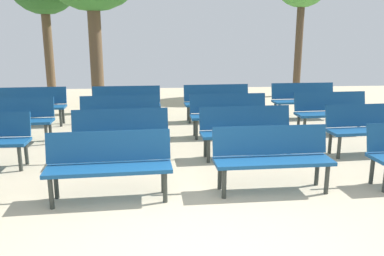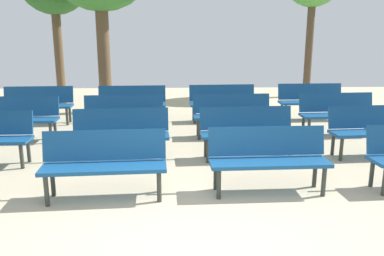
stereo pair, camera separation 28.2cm
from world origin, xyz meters
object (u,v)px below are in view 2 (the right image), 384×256
at_px(bench_r3_c0, 38,103).
at_px(bench_r3_c3, 311,99).
at_px(bench_r0_c1, 105,160).
at_px(bench_r3_c1, 132,102).
at_px(bench_r2_c0, 17,116).
at_px(bench_r2_c2, 232,113).
at_px(bench_r1_c2, 247,129).
at_px(bench_r3_c2, 222,100).
at_px(bench_r2_c1, 124,114).
at_px(bench_r0_c2, 268,156).
at_px(bench_r2_c3, 338,111).
at_px(bench_r1_c1, 121,131).
at_px(bench_r1_c3, 375,128).

xyz_separation_m(bench_r3_c0, bench_r3_c3, (6.61, 0.31, 0.00)).
xyz_separation_m(bench_r0_c1, bench_r3_c1, (-0.15, 4.44, 0.00)).
relative_size(bench_r2_c0, bench_r2_c2, 1.00).
relative_size(bench_r0_c1, bench_r1_c2, 1.00).
height_order(bench_r1_c2, bench_r2_c2, same).
bearing_deg(bench_r2_c0, bench_r3_c2, 19.55).
height_order(bench_r2_c1, bench_r2_c2, same).
distance_m(bench_r0_c1, bench_r3_c3, 6.34).
bearing_deg(bench_r3_c0, bench_r3_c1, -1.91).
height_order(bench_r3_c1, bench_r3_c3, same).
relative_size(bench_r2_c1, bench_r3_c0, 1.00).
relative_size(bench_r0_c2, bench_r2_c3, 0.99).
height_order(bench_r1_c1, bench_r3_c3, same).
bearing_deg(bench_r1_c2, bench_r1_c1, 179.25).
distance_m(bench_r1_c2, bench_r3_c3, 3.73).
relative_size(bench_r0_c2, bench_r2_c2, 1.00).
xyz_separation_m(bench_r1_c2, bench_r3_c2, (-0.11, 2.93, 0.00)).
xyz_separation_m(bench_r2_c2, bench_r3_c3, (2.19, 1.63, 0.00)).
distance_m(bench_r0_c2, bench_r2_c1, 3.69).
xyz_separation_m(bench_r1_c3, bench_r3_c2, (-2.36, 2.89, 0.00)).
relative_size(bench_r1_c2, bench_r3_c1, 1.01).
height_order(bench_r1_c3, bench_r2_c3, same).
xyz_separation_m(bench_r1_c1, bench_r3_c2, (2.03, 3.02, 0.00)).
distance_m(bench_r1_c3, bench_r2_c1, 4.73).
relative_size(bench_r1_c1, bench_r2_c2, 1.01).
bearing_deg(bench_r1_c2, bench_r2_c2, 89.47).
bearing_deg(bench_r0_c1, bench_r1_c1, 86.47).
bearing_deg(bench_r0_c1, bench_r2_c1, 89.30).
bearing_deg(bench_r2_c3, bench_r1_c2, -148.71).
relative_size(bench_r1_c2, bench_r2_c2, 1.01).
bearing_deg(bench_r2_c1, bench_r3_c2, 32.33).
xyz_separation_m(bench_r2_c2, bench_r2_c3, (2.25, 0.07, 0.00)).
height_order(bench_r1_c2, bench_r3_c3, same).
xyz_separation_m(bench_r2_c0, bench_r3_c1, (2.11, 1.55, 0.00)).
relative_size(bench_r1_c3, bench_r3_c1, 1.01).
bearing_deg(bench_r2_c2, bench_r0_c1, -125.54).
bearing_deg(bench_r1_c1, bench_r0_c1, -93.95).
height_order(bench_r2_c2, bench_r3_c2, same).
xyz_separation_m(bench_r1_c3, bench_r2_c0, (-6.65, 1.22, 0.00)).
xyz_separation_m(bench_r2_c2, bench_r3_c1, (-2.22, 1.37, 0.00)).
height_order(bench_r1_c2, bench_r3_c0, same).
bearing_deg(bench_r3_c2, bench_r3_c0, 179.03).
bearing_deg(bench_r1_c1, bench_r2_c3, 16.37).
bearing_deg(bench_r0_c2, bench_r2_c0, 146.16).
bearing_deg(bench_r1_c3, bench_r1_c1, 177.81).
bearing_deg(bench_r3_c0, bench_r2_c2, -19.77).
bearing_deg(bench_r2_c0, bench_r3_c3, 13.85).
xyz_separation_m(bench_r2_c0, bench_r3_c3, (6.51, 1.81, 0.00)).
xyz_separation_m(bench_r1_c1, bench_r2_c0, (-2.26, 1.36, 0.00)).
distance_m(bench_r0_c1, bench_r1_c1, 1.53).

